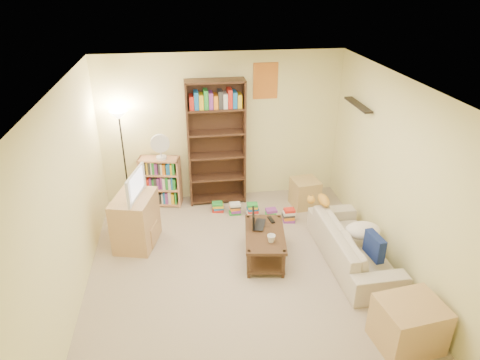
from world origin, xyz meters
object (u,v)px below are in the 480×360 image
at_px(mug, 271,239).
at_px(short_bookshelf, 161,182).
at_px(tabby_cat, 321,200).
at_px(side_table, 305,193).
at_px(end_cabinet, 409,324).
at_px(tall_bookshelf, 216,141).
at_px(tv_stand, 136,221).
at_px(floor_lamp, 121,132).
at_px(sofa, 353,245).
at_px(laptop, 263,225).
at_px(desk_fan, 160,146).
at_px(television, 131,185).
at_px(coffee_table, 265,242).

bearing_deg(mug, short_bookshelf, 126.62).
bearing_deg(tabby_cat, side_table, 87.93).
bearing_deg(end_cabinet, tall_bookshelf, 116.06).
distance_m(tv_stand, tall_bookshelf, 1.87).
relative_size(tv_stand, floor_lamp, 0.46).
height_order(sofa, tabby_cat, tabby_cat).
relative_size(tall_bookshelf, side_table, 4.38).
xyz_separation_m(laptop, desk_fan, (-1.40, 1.55, 0.65)).
bearing_deg(end_cabinet, sofa, 91.27).
bearing_deg(short_bookshelf, tabby_cat, -18.11).
relative_size(sofa, television, 2.67).
height_order(short_bookshelf, side_table, short_bookshelf).
height_order(coffee_table, side_table, side_table).
height_order(television, floor_lamp, floor_lamp).
bearing_deg(sofa, floor_lamp, 56.29).
bearing_deg(tv_stand, desk_fan, 85.19).
height_order(coffee_table, end_cabinet, end_cabinet).
height_order(laptop, television, television).
xyz_separation_m(coffee_table, mug, (0.04, -0.22, 0.20)).
bearing_deg(desk_fan, sofa, -37.16).
distance_m(mug, side_table, 1.85).
bearing_deg(end_cabinet, tabby_cat, 97.53).
relative_size(short_bookshelf, desk_fan, 1.98).
bearing_deg(desk_fan, end_cabinet, -52.74).
relative_size(sofa, coffee_table, 1.81).
distance_m(coffee_table, mug, 0.30).
bearing_deg(laptop, mug, -156.73).
bearing_deg(floor_lamp, sofa, -32.20).
bearing_deg(tabby_cat, coffee_table, -153.52).
relative_size(tabby_cat, end_cabinet, 0.64).
bearing_deg(tabby_cat, desk_fan, 151.54).
distance_m(sofa, television, 3.15).
bearing_deg(laptop, desk_fan, 60.78).
bearing_deg(desk_fan, tabby_cat, -28.46).
height_order(tv_stand, tall_bookshelf, tall_bookshelf).
relative_size(short_bookshelf, side_table, 1.78).
bearing_deg(tv_stand, tabby_cat, 10.96).
height_order(laptop, end_cabinet, end_cabinet).
bearing_deg(tall_bookshelf, end_cabinet, -64.22).
distance_m(television, floor_lamp, 1.21).
relative_size(tall_bookshelf, desk_fan, 4.88).
relative_size(sofa, tabby_cat, 4.41).
bearing_deg(coffee_table, floor_lamp, 146.56).
height_order(coffee_table, desk_fan, desk_fan).
distance_m(laptop, tv_stand, 1.84).
relative_size(coffee_table, floor_lamp, 0.60).
relative_size(tabby_cat, desk_fan, 0.96).
xyz_separation_m(sofa, tabby_cat, (-0.25, 0.69, 0.34)).
distance_m(sofa, laptop, 1.25).
height_order(sofa, short_bookshelf, short_bookshelf).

